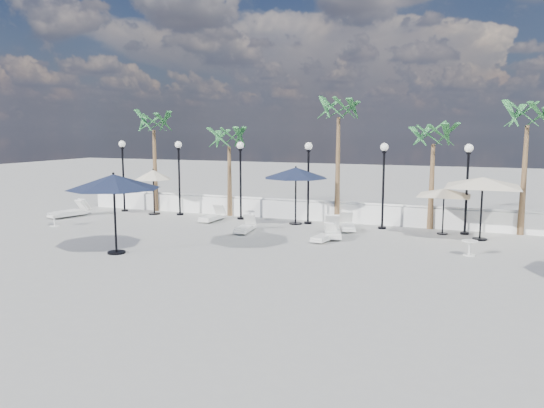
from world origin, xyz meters
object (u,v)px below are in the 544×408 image
at_px(lounger_3, 325,236).
at_px(parasol_cream_small, 153,175).
at_px(lounger_6, 333,231).
at_px(parasol_navy_mid, 296,173).
at_px(lounger_0, 72,211).
at_px(lounger_1, 68,213).
at_px(lounger_2, 213,217).
at_px(lounger_4, 245,227).
at_px(parasol_navy_left, 114,182).
at_px(parasol_cream_sq_b, 444,189).
at_px(parasol_cream_sq_a, 483,178).
at_px(lounger_5, 348,225).

relative_size(lounger_3, parasol_cream_small, 0.70).
xyz_separation_m(lounger_6, parasol_navy_mid, (-2.44, 2.34, 2.16)).
relative_size(lounger_0, parasol_navy_mid, 0.67).
distance_m(lounger_1, lounger_2, 7.57).
height_order(lounger_4, parasol_navy_left, parasol_navy_left).
height_order(lounger_6, parasol_navy_mid, parasol_navy_mid).
bearing_deg(parasol_cream_sq_b, parasol_cream_sq_a, -24.82).
distance_m(lounger_6, parasol_cream_sq_a, 6.34).
bearing_deg(lounger_1, parasol_cream_sq_a, 23.36).
height_order(lounger_3, parasol_cream_sq_a, parasol_cream_sq_a).
relative_size(lounger_6, parasol_navy_mid, 0.68).
xyz_separation_m(lounger_6, parasol_cream_small, (-10.31, 2.35, 1.81)).
bearing_deg(parasol_cream_sq_b, lounger_5, -171.14).
xyz_separation_m(lounger_1, lounger_5, (14.04, 1.82, -0.02)).
bearing_deg(lounger_4, parasol_navy_left, -123.38).
bearing_deg(lounger_1, lounger_0, 121.20).
relative_size(parasol_navy_mid, parasol_cream_sq_b, 0.73).
distance_m(parasol_navy_left, parasol_cream_small, 8.90).
height_order(lounger_2, parasol_cream_small, parasol_cream_small).
bearing_deg(parasol_cream_sq_b, parasol_navy_mid, -179.92).
distance_m(lounger_2, parasol_cream_small, 4.33).
bearing_deg(lounger_4, parasol_cream_sq_a, 5.48).
height_order(lounger_2, lounger_5, lounger_2).
xyz_separation_m(parasol_navy_mid, parasol_cream_small, (-7.87, 0.01, -0.35)).
height_order(lounger_2, lounger_3, lounger_2).
bearing_deg(parasol_navy_left, parasol_navy_mid, 63.15).
relative_size(parasol_navy_mid, parasol_cream_small, 1.27).
xyz_separation_m(lounger_1, lounger_3, (13.73, -0.78, -0.04)).
distance_m(lounger_3, parasol_navy_mid, 4.55).
relative_size(parasol_navy_left, parasol_cream_small, 1.38).
distance_m(lounger_2, lounger_3, 6.81).
height_order(lounger_2, parasol_cream_sq_a, parasol_cream_sq_a).
height_order(parasol_cream_sq_a, parasol_cream_sq_b, parasol_cream_sq_a).
height_order(lounger_0, lounger_3, lounger_0).
xyz_separation_m(lounger_3, lounger_6, (0.10, 0.88, 0.05)).
bearing_deg(lounger_4, lounger_1, 171.88).
bearing_deg(lounger_3, parasol_navy_mid, 135.42).
xyz_separation_m(lounger_2, parasol_cream_sq_a, (12.13, 0.07, 2.31)).
bearing_deg(lounger_1, lounger_6, 18.63).
relative_size(lounger_2, parasol_navy_left, 0.55).
bearing_deg(parasol_navy_mid, parasol_cream_small, 179.93).
distance_m(lounger_0, parasol_cream_small, 4.53).
bearing_deg(lounger_1, parasol_navy_left, -19.09).
xyz_separation_m(lounger_3, parasol_cream_sq_b, (4.29, 3.22, 1.74)).
relative_size(lounger_5, parasol_cream_sq_a, 0.34).
distance_m(lounger_5, parasol_navy_left, 10.27).
distance_m(lounger_6, parasol_cream_sq_b, 5.09).
relative_size(parasol_navy_left, parasol_cream_sq_b, 0.79).
bearing_deg(parasol_navy_left, lounger_1, 142.68).
bearing_deg(parasol_navy_mid, lounger_0, -169.94).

